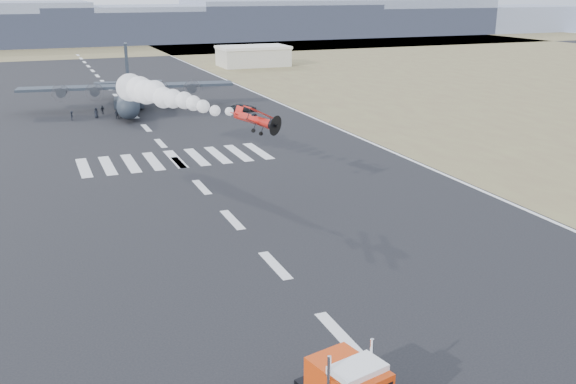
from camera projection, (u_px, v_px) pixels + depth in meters
ground at (339, 333)px, 43.26m from camera, size 500.00×500.00×0.00m
scrub_far at (72, 49)px, 246.32m from camera, size 500.00×80.00×0.00m
runway_markings at (161, 143)px, 96.23m from camera, size 60.00×260.00×0.01m
ridge_seg_d at (65, 27)px, 270.84m from camera, size 150.00×50.00×13.00m
ridge_seg_e at (214, 22)px, 293.84m from camera, size 150.00×50.00×15.00m
ridge_seg_f at (341, 17)px, 316.85m from camera, size 150.00×50.00×17.00m
ridge_seg_g at (450, 19)px, 340.76m from camera, size 150.00×50.00×13.00m
hangar_right at (253, 56)px, 191.27m from camera, size 20.50×12.50×5.90m
aerobatic_biplane at (256, 120)px, 65.94m from camera, size 5.53×5.57×3.58m
smoke_trail at (149, 92)px, 82.44m from camera, size 10.08×26.30×3.74m
transport_aircraft at (128, 93)px, 123.82m from camera, size 39.90×32.72×11.52m
support_vehicle at (243, 108)px, 120.76m from camera, size 5.30×2.64×1.44m
crew_a at (137, 110)px, 118.13m from camera, size 0.80×0.82×1.75m
crew_b at (189, 105)px, 122.98m from camera, size 0.68×0.92×1.70m
crew_c at (72, 116)px, 112.87m from camera, size 0.74×1.14×1.63m
crew_d at (102, 110)px, 118.46m from camera, size 1.03×0.92×1.58m
crew_e at (96, 113)px, 114.83m from camera, size 1.04×0.86×1.83m
crew_f at (121, 113)px, 114.84m from camera, size 1.73×1.17×1.79m
crew_g at (138, 109)px, 118.36m from camera, size 0.70×0.77×1.73m
crew_h at (117, 114)px, 114.10m from camera, size 1.05×0.85×1.87m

